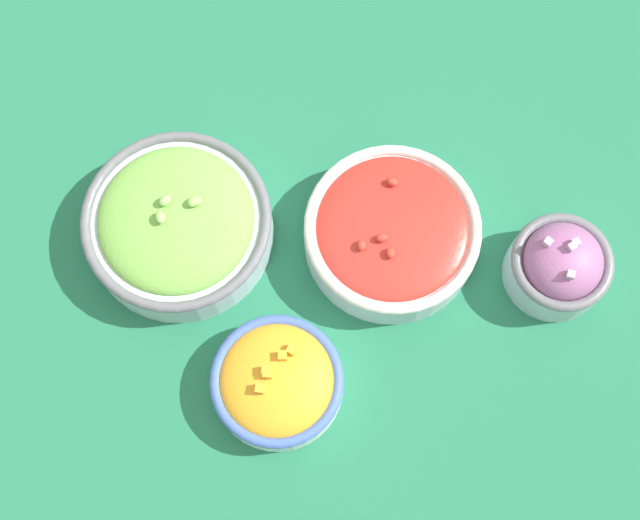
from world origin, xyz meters
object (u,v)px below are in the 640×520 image
(bowl_squash, at_px, (277,382))
(bowl_lettuce, at_px, (178,224))
(bowl_cherry_tomatoes, at_px, (392,232))
(bowl_red_onion, at_px, (560,265))

(bowl_squash, relative_size, bowl_lettuce, 0.68)
(bowl_cherry_tomatoes, relative_size, bowl_lettuce, 0.93)
(bowl_cherry_tomatoes, distance_m, bowl_red_onion, 0.19)
(bowl_lettuce, distance_m, bowl_red_onion, 0.42)
(bowl_cherry_tomatoes, xyz_separation_m, bowl_lettuce, (-0.18, -0.15, 0.00))
(bowl_lettuce, bearing_deg, bowl_red_onion, 35.08)
(bowl_squash, bearing_deg, bowl_lettuce, 164.40)
(bowl_squash, bearing_deg, bowl_cherry_tomatoes, 94.56)
(bowl_cherry_tomatoes, bearing_deg, bowl_red_onion, 29.61)
(bowl_cherry_tomatoes, bearing_deg, bowl_lettuce, -140.64)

